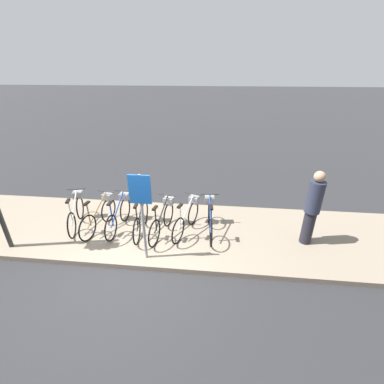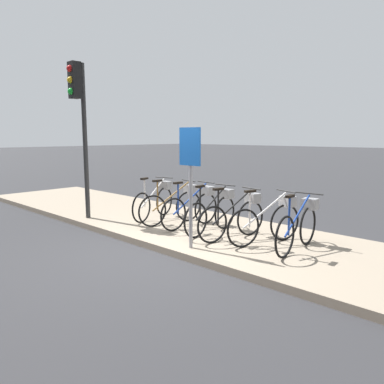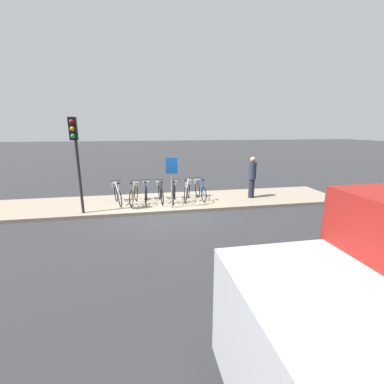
{
  "view_description": "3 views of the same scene",
  "coord_description": "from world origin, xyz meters",
  "px_view_note": "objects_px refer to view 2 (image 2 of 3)",
  "views": [
    {
      "loc": [
        1.81,
        -4.03,
        3.88
      ],
      "look_at": [
        1.25,
        1.4,
        1.23
      ],
      "focal_mm": 24.0,
      "sensor_mm": 36.0,
      "label": 1
    },
    {
      "loc": [
        4.49,
        -4.0,
        1.95
      ],
      "look_at": [
        0.33,
        0.37,
        1.04
      ],
      "focal_mm": 35.0,
      "sensor_mm": 36.0,
      "label": 2
    },
    {
      "loc": [
        -0.64,
        -9.12,
        3.11
      ],
      "look_at": [
        1.26,
        0.92,
        0.57
      ],
      "focal_mm": 24.0,
      "sensor_mm": 36.0,
      "label": 3
    }
  ],
  "objects_px": {
    "parked_bicycle_4": "(236,215)",
    "sign_post": "(190,167)",
    "parked_bicycle_0": "(156,199)",
    "parked_bicycle_2": "(194,206)",
    "traffic_light": "(79,108)",
    "parked_bicycle_5": "(269,219)",
    "parked_bicycle_6": "(300,224)",
    "parked_bicycle_1": "(175,203)",
    "parked_bicycle_3": "(214,210)"
  },
  "relations": [
    {
      "from": "parked_bicycle_5",
      "to": "parked_bicycle_1",
      "type": "bearing_deg",
      "value": -177.66
    },
    {
      "from": "traffic_light",
      "to": "parked_bicycle_6",
      "type": "bearing_deg",
      "value": 14.64
    },
    {
      "from": "parked_bicycle_1",
      "to": "parked_bicycle_3",
      "type": "distance_m",
      "value": 1.07
    },
    {
      "from": "parked_bicycle_5",
      "to": "sign_post",
      "type": "distance_m",
      "value": 1.65
    },
    {
      "from": "parked_bicycle_2",
      "to": "parked_bicycle_3",
      "type": "distance_m",
      "value": 0.6
    },
    {
      "from": "parked_bicycle_0",
      "to": "traffic_light",
      "type": "bearing_deg",
      "value": -134.6
    },
    {
      "from": "parked_bicycle_0",
      "to": "sign_post",
      "type": "relative_size",
      "value": 0.77
    },
    {
      "from": "parked_bicycle_2",
      "to": "parked_bicycle_4",
      "type": "bearing_deg",
      "value": -5.87
    },
    {
      "from": "parked_bicycle_4",
      "to": "sign_post",
      "type": "relative_size",
      "value": 0.78
    },
    {
      "from": "parked_bicycle_2",
      "to": "parked_bicycle_6",
      "type": "height_order",
      "value": "same"
    },
    {
      "from": "parked_bicycle_0",
      "to": "sign_post",
      "type": "xyz_separation_m",
      "value": [
        2.12,
        -1.09,
        0.91
      ]
    },
    {
      "from": "parked_bicycle_4",
      "to": "sign_post",
      "type": "height_order",
      "value": "sign_post"
    },
    {
      "from": "parked_bicycle_1",
      "to": "parked_bicycle_6",
      "type": "bearing_deg",
      "value": 2.26
    },
    {
      "from": "parked_bicycle_4",
      "to": "traffic_light",
      "type": "bearing_deg",
      "value": -163.24
    },
    {
      "from": "parked_bicycle_1",
      "to": "sign_post",
      "type": "xyz_separation_m",
      "value": [
        1.44,
        -1.04,
        0.91
      ]
    },
    {
      "from": "parked_bicycle_3",
      "to": "parked_bicycle_4",
      "type": "relative_size",
      "value": 1.01
    },
    {
      "from": "parked_bicycle_0",
      "to": "traffic_light",
      "type": "relative_size",
      "value": 0.45
    },
    {
      "from": "parked_bicycle_0",
      "to": "parked_bicycle_5",
      "type": "relative_size",
      "value": 1.01
    },
    {
      "from": "parked_bicycle_1",
      "to": "parked_bicycle_6",
      "type": "relative_size",
      "value": 0.99
    },
    {
      "from": "parked_bicycle_6",
      "to": "parked_bicycle_0",
      "type": "bearing_deg",
      "value": -179.13
    },
    {
      "from": "parked_bicycle_4",
      "to": "sign_post",
      "type": "distance_m",
      "value": 1.36
    },
    {
      "from": "parked_bicycle_5",
      "to": "parked_bicycle_0",
      "type": "bearing_deg",
      "value": -179.33
    },
    {
      "from": "parked_bicycle_1",
      "to": "parked_bicycle_5",
      "type": "height_order",
      "value": "same"
    },
    {
      "from": "sign_post",
      "to": "parked_bicycle_4",
      "type": "bearing_deg",
      "value": 79.0
    },
    {
      "from": "parked_bicycle_1",
      "to": "traffic_light",
      "type": "relative_size",
      "value": 0.46
    },
    {
      "from": "parked_bicycle_0",
      "to": "parked_bicycle_5",
      "type": "distance_m",
      "value": 2.9
    },
    {
      "from": "parked_bicycle_6",
      "to": "traffic_light",
      "type": "relative_size",
      "value": 0.46
    },
    {
      "from": "parked_bicycle_2",
      "to": "parked_bicycle_5",
      "type": "relative_size",
      "value": 1.04
    },
    {
      "from": "parked_bicycle_1",
      "to": "parked_bicycle_2",
      "type": "distance_m",
      "value": 0.48
    },
    {
      "from": "parked_bicycle_1",
      "to": "parked_bicycle_4",
      "type": "relative_size",
      "value": 1.0
    },
    {
      "from": "parked_bicycle_6",
      "to": "sign_post",
      "type": "xyz_separation_m",
      "value": [
        -1.34,
        -1.15,
        0.91
      ]
    },
    {
      "from": "parked_bicycle_2",
      "to": "parked_bicycle_4",
      "type": "distance_m",
      "value": 1.16
    },
    {
      "from": "parked_bicycle_2",
      "to": "parked_bicycle_6",
      "type": "relative_size",
      "value": 1.0
    },
    {
      "from": "parked_bicycle_2",
      "to": "sign_post",
      "type": "height_order",
      "value": "sign_post"
    },
    {
      "from": "parked_bicycle_6",
      "to": "parked_bicycle_2",
      "type": "bearing_deg",
      "value": -178.91
    },
    {
      "from": "parked_bicycle_0",
      "to": "parked_bicycle_6",
      "type": "relative_size",
      "value": 0.97
    },
    {
      "from": "parked_bicycle_1",
      "to": "parked_bicycle_5",
      "type": "relative_size",
      "value": 1.03
    },
    {
      "from": "parked_bicycle_4",
      "to": "parked_bicycle_3",
      "type": "bearing_deg",
      "value": 174.57
    },
    {
      "from": "parked_bicycle_0",
      "to": "parked_bicycle_3",
      "type": "bearing_deg",
      "value": -1.85
    },
    {
      "from": "parked_bicycle_2",
      "to": "sign_post",
      "type": "bearing_deg",
      "value": -48.83
    },
    {
      "from": "parked_bicycle_0",
      "to": "traffic_light",
      "type": "xyz_separation_m",
      "value": [
        -1.13,
        -1.15,
        1.99
      ]
    },
    {
      "from": "parked_bicycle_5",
      "to": "parked_bicycle_6",
      "type": "xyz_separation_m",
      "value": [
        0.55,
        0.02,
        0.0
      ]
    },
    {
      "from": "parked_bicycle_5",
      "to": "parked_bicycle_6",
      "type": "bearing_deg",
      "value": 1.91
    },
    {
      "from": "parked_bicycle_3",
      "to": "parked_bicycle_4",
      "type": "height_order",
      "value": "same"
    },
    {
      "from": "parked_bicycle_1",
      "to": "sign_post",
      "type": "height_order",
      "value": "sign_post"
    },
    {
      "from": "traffic_light",
      "to": "parked_bicycle_0",
      "type": "bearing_deg",
      "value": 45.4
    },
    {
      "from": "parked_bicycle_0",
      "to": "parked_bicycle_5",
      "type": "bearing_deg",
      "value": 0.67
    },
    {
      "from": "parked_bicycle_2",
      "to": "parked_bicycle_1",
      "type": "bearing_deg",
      "value": -172.17
    },
    {
      "from": "parked_bicycle_5",
      "to": "sign_post",
      "type": "bearing_deg",
      "value": -124.82
    },
    {
      "from": "parked_bicycle_2",
      "to": "parked_bicycle_3",
      "type": "xyz_separation_m",
      "value": [
        0.59,
        -0.07,
        0.0
      ]
    }
  ]
}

